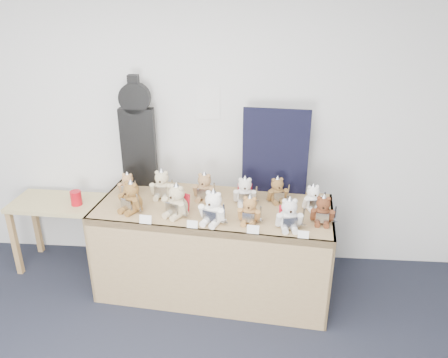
# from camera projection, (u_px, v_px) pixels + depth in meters

# --- Properties ---
(room_shell) EXTENTS (6.00, 6.00, 6.00)m
(room_shell) POSITION_uv_depth(u_px,v_px,m) (208.00, 103.00, 3.92)
(room_shell) COLOR white
(room_shell) RESTS_ON floor
(display_table) EXTENTS (2.07, 1.03, 0.83)m
(display_table) POSITION_uv_depth(u_px,v_px,m) (212.00, 229.00, 3.70)
(display_table) COLOR olive
(display_table) RESTS_ON floor
(side_table) EXTENTS (0.86, 0.50, 0.70)m
(side_table) POSITION_uv_depth(u_px,v_px,m) (59.00, 213.00, 4.13)
(side_table) COLOR #9A8753
(side_table) RESTS_ON floor
(guitar_case) EXTENTS (0.31, 0.10, 1.02)m
(guitar_case) POSITION_uv_depth(u_px,v_px,m) (138.00, 133.00, 3.92)
(guitar_case) COLOR black
(guitar_case) RESTS_ON display_table
(navy_board) EXTENTS (0.58, 0.08, 0.77)m
(navy_board) POSITION_uv_depth(u_px,v_px,m) (275.00, 152.00, 3.81)
(navy_board) COLOR black
(navy_board) RESTS_ON display_table
(red_cup) EXTENTS (0.10, 0.10, 0.13)m
(red_cup) POSITION_uv_depth(u_px,v_px,m) (76.00, 198.00, 3.99)
(red_cup) COLOR #B30B18
(red_cup) RESTS_ON side_table
(teddy_front_far_left) EXTENTS (0.23, 0.24, 0.29)m
(teddy_front_far_left) POSITION_uv_depth(u_px,v_px,m) (131.00, 198.00, 3.58)
(teddy_front_far_left) COLOR brown
(teddy_front_far_left) RESTS_ON display_table
(teddy_front_left) EXTENTS (0.24, 0.25, 0.30)m
(teddy_front_left) POSITION_uv_depth(u_px,v_px,m) (177.00, 202.00, 3.51)
(teddy_front_left) COLOR tan
(teddy_front_left) RESTS_ON display_table
(teddy_front_centre) EXTENTS (0.25, 0.24, 0.31)m
(teddy_front_centre) POSITION_uv_depth(u_px,v_px,m) (213.00, 208.00, 3.39)
(teddy_front_centre) COLOR white
(teddy_front_centre) RESTS_ON display_table
(teddy_front_right) EXTENTS (0.21, 0.18, 0.25)m
(teddy_front_right) POSITION_uv_depth(u_px,v_px,m) (250.00, 211.00, 3.41)
(teddy_front_right) COLOR #9A6B3A
(teddy_front_right) RESTS_ON display_table
(teddy_front_far_right) EXTENTS (0.23, 0.20, 0.28)m
(teddy_front_far_right) POSITION_uv_depth(u_px,v_px,m) (289.00, 215.00, 3.32)
(teddy_front_far_right) COLOR silver
(teddy_front_far_right) RESTS_ON display_table
(teddy_front_end) EXTENTS (0.21, 0.18, 0.26)m
(teddy_front_end) POSITION_uv_depth(u_px,v_px,m) (323.00, 211.00, 3.40)
(teddy_front_end) COLOR brown
(teddy_front_end) RESTS_ON display_table
(teddy_back_left) EXTENTS (0.23, 0.19, 0.28)m
(teddy_back_left) POSITION_uv_depth(u_px,v_px,m) (162.00, 185.00, 3.82)
(teddy_back_left) COLOR beige
(teddy_back_left) RESTS_ON display_table
(teddy_back_centre_left) EXTENTS (0.22, 0.19, 0.27)m
(teddy_back_centre_left) POSITION_uv_depth(u_px,v_px,m) (204.00, 187.00, 3.79)
(teddy_back_centre_left) COLOR #9A754D
(teddy_back_centre_left) RESTS_ON display_table
(teddy_back_centre_right) EXTENTS (0.22, 0.18, 0.27)m
(teddy_back_centre_right) POSITION_uv_depth(u_px,v_px,m) (245.00, 192.00, 3.71)
(teddy_back_centre_right) COLOR silver
(teddy_back_centre_right) RESTS_ON display_table
(teddy_back_right) EXTENTS (0.21, 0.19, 0.25)m
(teddy_back_right) POSITION_uv_depth(u_px,v_px,m) (277.00, 191.00, 3.75)
(teddy_back_right) COLOR brown
(teddy_back_right) RESTS_ON display_table
(teddy_back_end) EXTENTS (0.20, 0.18, 0.24)m
(teddy_back_end) POSITION_uv_depth(u_px,v_px,m) (313.00, 198.00, 3.62)
(teddy_back_end) COLOR white
(teddy_back_end) RESTS_ON display_table
(teddy_back_far_left) EXTENTS (0.19, 0.16, 0.23)m
(teddy_back_far_left) POSITION_uv_depth(u_px,v_px,m) (128.00, 185.00, 3.88)
(teddy_back_far_left) COLOR #A5794D
(teddy_back_far_left) RESTS_ON display_table
(entry_card_a) EXTENTS (0.10, 0.03, 0.07)m
(entry_card_a) POSITION_uv_depth(u_px,v_px,m) (145.00, 219.00, 3.41)
(entry_card_a) COLOR silver
(entry_card_a) RESTS_ON display_table
(entry_card_b) EXTENTS (0.09, 0.03, 0.06)m
(entry_card_b) POSITION_uv_depth(u_px,v_px,m) (192.00, 224.00, 3.35)
(entry_card_b) COLOR silver
(entry_card_b) RESTS_ON display_table
(entry_card_c) EXTENTS (0.09, 0.03, 0.07)m
(entry_card_c) POSITION_uv_depth(u_px,v_px,m) (253.00, 229.00, 3.27)
(entry_card_c) COLOR silver
(entry_card_c) RESTS_ON display_table
(entry_card_d) EXTENTS (0.08, 0.03, 0.06)m
(entry_card_d) POSITION_uv_depth(u_px,v_px,m) (303.00, 235.00, 3.21)
(entry_card_d) COLOR silver
(entry_card_d) RESTS_ON display_table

